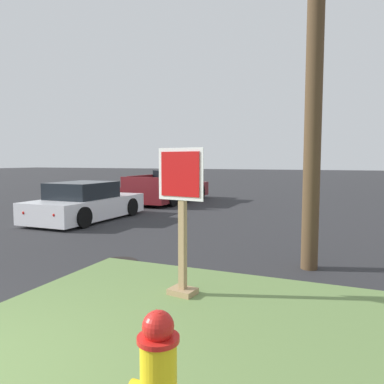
{
  "coord_description": "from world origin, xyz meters",
  "views": [
    {
      "loc": [
        3.19,
        -1.58,
        1.94
      ],
      "look_at": [
        0.57,
        4.72,
        1.35
      ],
      "focal_mm": 34.28,
      "sensor_mm": 36.0,
      "label": 1
    }
  ],
  "objects_px": {
    "stop_sign": "(182,225)",
    "pickup_truck_maroon": "(170,189)",
    "manhole_cover": "(119,262)",
    "parked_sedan_white": "(86,203)"
  },
  "relations": [
    {
      "from": "pickup_truck_maroon",
      "to": "manhole_cover",
      "type": "bearing_deg",
      "value": -69.31
    },
    {
      "from": "parked_sedan_white",
      "to": "pickup_truck_maroon",
      "type": "height_order",
      "value": "pickup_truck_maroon"
    },
    {
      "from": "manhole_cover",
      "to": "pickup_truck_maroon",
      "type": "xyz_separation_m",
      "value": [
        -3.68,
        9.73,
        0.61
      ]
    },
    {
      "from": "stop_sign",
      "to": "manhole_cover",
      "type": "distance_m",
      "value": 2.53
    },
    {
      "from": "stop_sign",
      "to": "pickup_truck_maroon",
      "type": "height_order",
      "value": "stop_sign"
    },
    {
      "from": "stop_sign",
      "to": "parked_sedan_white",
      "type": "xyz_separation_m",
      "value": [
        -5.76,
        5.14,
        -0.51
      ]
    },
    {
      "from": "stop_sign",
      "to": "parked_sedan_white",
      "type": "bearing_deg",
      "value": 138.22
    },
    {
      "from": "parked_sedan_white",
      "to": "manhole_cover",
      "type": "bearing_deg",
      "value": -45.03
    },
    {
      "from": "parked_sedan_white",
      "to": "pickup_truck_maroon",
      "type": "distance_m",
      "value": 5.88
    },
    {
      "from": "manhole_cover",
      "to": "pickup_truck_maroon",
      "type": "relative_size",
      "value": 0.13
    }
  ]
}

